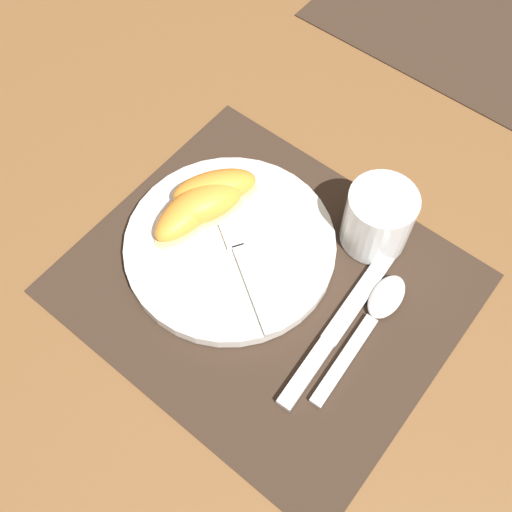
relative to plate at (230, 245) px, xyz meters
name	(u,v)px	position (x,y,z in m)	size (l,w,h in m)	color
ground_plane	(266,284)	(0.06, -0.01, -0.01)	(3.00, 3.00, 0.00)	brown
placemat	(266,283)	(0.06, -0.01, -0.01)	(0.41, 0.35, 0.00)	#38281E
placemat_far	(475,10)	(0.02, 0.54, -0.01)	(0.41, 0.35, 0.00)	#38281E
plate	(230,245)	(0.00, 0.00, 0.00)	(0.24, 0.24, 0.02)	white
juice_glass	(377,221)	(0.12, 0.12, 0.03)	(0.08, 0.08, 0.08)	silver
knife	(335,330)	(0.15, -0.01, -0.01)	(0.03, 0.21, 0.01)	silver
spoon	(376,313)	(0.18, 0.04, 0.00)	(0.04, 0.18, 0.01)	silver
fork	(241,252)	(0.02, 0.00, 0.01)	(0.16, 0.11, 0.00)	silver
citrus_wedge_0	(215,189)	(-0.05, 0.04, 0.02)	(0.09, 0.11, 0.04)	#F4DB84
citrus_wedge_1	(205,204)	(-0.05, 0.01, 0.02)	(0.08, 0.11, 0.04)	#F4DB84
citrus_wedge_2	(195,206)	(-0.06, 0.01, 0.02)	(0.05, 0.13, 0.03)	#F4DB84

